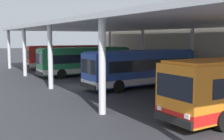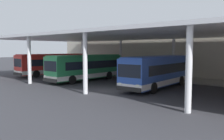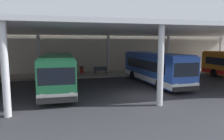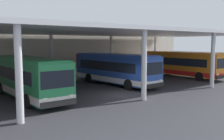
% 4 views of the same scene
% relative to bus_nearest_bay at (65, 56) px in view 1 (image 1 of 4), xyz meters
% --- Properties ---
extents(ground_plane, '(200.00, 200.00, 0.00)m').
position_rel_bus_nearest_bay_xyz_m(ground_plane, '(15.08, -4.41, -1.66)').
color(ground_plane, '#333338').
extents(platform_kerb, '(42.00, 4.50, 0.18)m').
position_rel_bus_nearest_bay_xyz_m(platform_kerb, '(15.08, 7.34, -1.57)').
color(platform_kerb, gray).
rests_on(platform_kerb, ground).
extents(station_building_facade, '(48.00, 1.60, 6.64)m').
position_rel_bus_nearest_bay_xyz_m(station_building_facade, '(15.08, 10.59, 1.66)').
color(station_building_facade, beige).
rests_on(station_building_facade, ground).
extents(canopy_shelter, '(40.00, 17.00, 5.55)m').
position_rel_bus_nearest_bay_xyz_m(canopy_shelter, '(15.08, 1.09, 3.63)').
color(canopy_shelter, silver).
rests_on(canopy_shelter, ground).
extents(bus_nearest_bay, '(3.09, 10.64, 3.17)m').
position_rel_bus_nearest_bay_xyz_m(bus_nearest_bay, '(0.00, 0.00, 0.00)').
color(bus_nearest_bay, red).
rests_on(bus_nearest_bay, ground).
extents(bus_second_bay, '(2.77, 10.54, 3.17)m').
position_rel_bus_nearest_bay_xyz_m(bus_second_bay, '(8.48, -0.83, 0.00)').
color(bus_second_bay, '#28844C').
rests_on(bus_second_bay, ground).
extents(bus_middle_bay, '(3.12, 10.65, 3.17)m').
position_rel_bus_nearest_bay_xyz_m(bus_middle_bay, '(18.02, 0.23, 0.00)').
color(bus_middle_bay, '#284CA8').
rests_on(bus_middle_bay, ground).
extents(bench_waiting, '(1.80, 0.45, 0.92)m').
position_rel_bus_nearest_bay_xyz_m(bench_waiting, '(13.67, 7.41, -0.99)').
color(bench_waiting, '#4C515B').
rests_on(bench_waiting, platform_kerb).
extents(trash_bin, '(0.52, 0.52, 0.98)m').
position_rel_bus_nearest_bay_xyz_m(trash_bin, '(11.22, 7.69, -0.98)').
color(trash_bin, maroon).
rests_on(trash_bin, platform_kerb).
extents(banner_sign, '(0.70, 0.12, 3.20)m').
position_rel_bus_nearest_bay_xyz_m(banner_sign, '(17.41, 6.53, 0.32)').
color(banner_sign, '#B2B2B7').
rests_on(banner_sign, platform_kerb).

